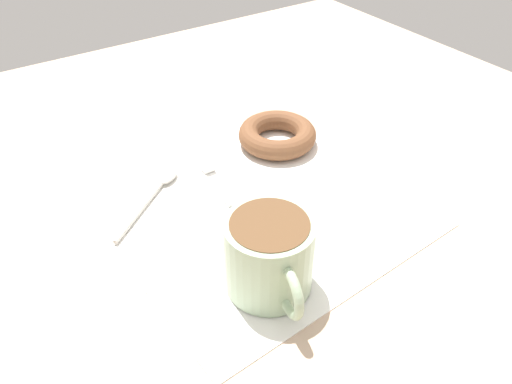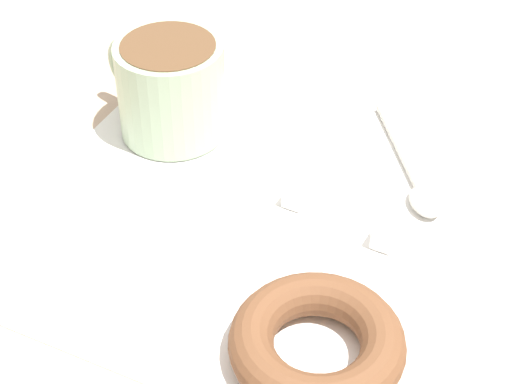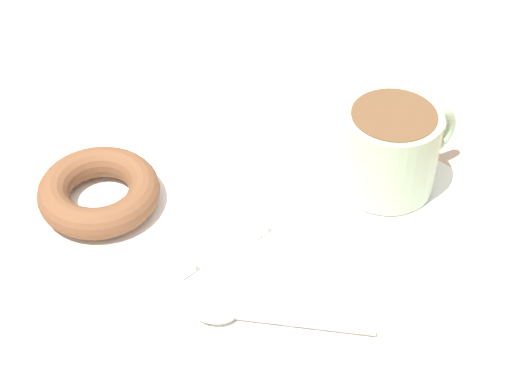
# 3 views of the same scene
# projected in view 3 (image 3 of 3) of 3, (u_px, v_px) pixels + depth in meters

# --- Properties ---
(ground_plane) EXTENTS (1.20, 1.20, 0.02)m
(ground_plane) POSITION_uv_depth(u_px,v_px,m) (275.00, 206.00, 0.80)
(ground_plane) COLOR tan
(napkin) EXTENTS (0.36, 0.36, 0.00)m
(napkin) POSITION_uv_depth(u_px,v_px,m) (256.00, 209.00, 0.78)
(napkin) COLOR white
(napkin) RESTS_ON ground_plane
(coffee_cup) EXTENTS (0.09, 0.12, 0.08)m
(coffee_cup) POSITION_uv_depth(u_px,v_px,m) (391.00, 148.00, 0.77)
(coffee_cup) COLOR #9EB793
(coffee_cup) RESTS_ON napkin
(donut) EXTENTS (0.11, 0.11, 0.03)m
(donut) POSITION_uv_depth(u_px,v_px,m) (99.00, 192.00, 0.77)
(donut) COLOR brown
(donut) RESTS_ON napkin
(spoon) EXTENTS (0.12, 0.10, 0.01)m
(spoon) POSITION_uv_depth(u_px,v_px,m) (242.00, 316.00, 0.68)
(spoon) COLOR #B7B2A8
(spoon) RESTS_ON napkin
(sugar_cube) EXTENTS (0.02, 0.02, 0.02)m
(sugar_cube) POSITION_uv_depth(u_px,v_px,m) (256.00, 226.00, 0.75)
(sugar_cube) COLOR white
(sugar_cube) RESTS_ON napkin
(sugar_cube_extra) EXTENTS (0.02, 0.02, 0.02)m
(sugar_cube_extra) POSITION_uv_depth(u_px,v_px,m) (182.00, 265.00, 0.71)
(sugar_cube_extra) COLOR white
(sugar_cube_extra) RESTS_ON napkin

